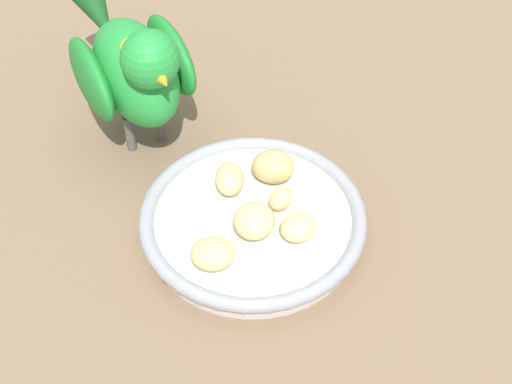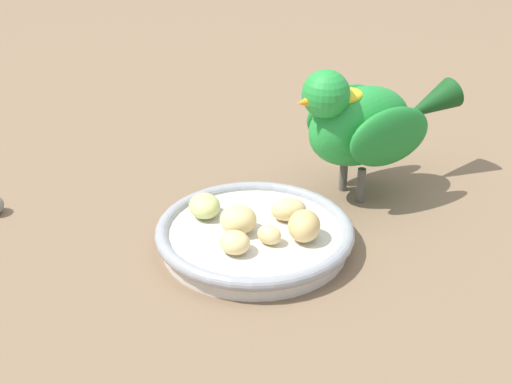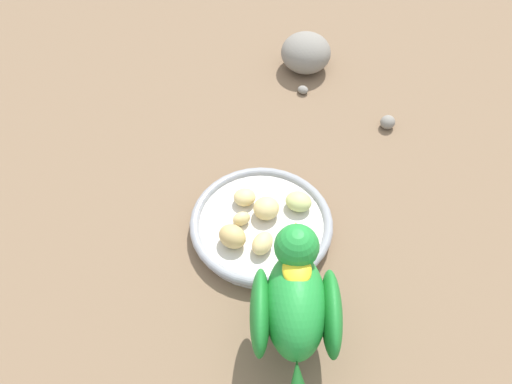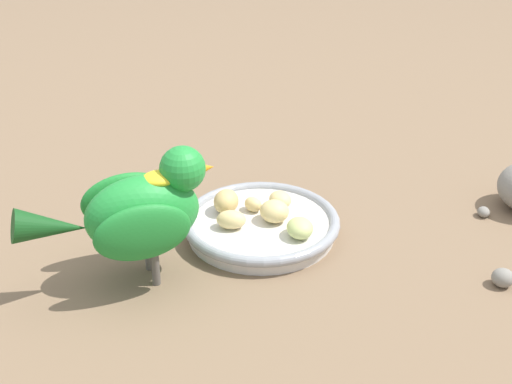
% 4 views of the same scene
% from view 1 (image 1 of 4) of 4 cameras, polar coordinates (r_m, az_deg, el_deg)
% --- Properties ---
extents(ground_plane, '(4.00, 4.00, 0.00)m').
position_cam_1_polar(ground_plane, '(0.67, -0.87, -1.66)').
color(ground_plane, '#7A6047').
extents(feeding_bowl, '(0.20, 0.20, 0.03)m').
position_cam_1_polar(feeding_bowl, '(0.65, -0.24, -2.23)').
color(feeding_bowl, beige).
rests_on(feeding_bowl, ground_plane).
extents(apple_piece_0, '(0.04, 0.03, 0.02)m').
position_cam_1_polar(apple_piece_0, '(0.66, -2.02, 1.00)').
color(apple_piece_0, '#E5C67F').
rests_on(apple_piece_0, feeding_bowl).
extents(apple_piece_1, '(0.04, 0.04, 0.02)m').
position_cam_1_polar(apple_piece_1, '(0.60, -3.27, -4.69)').
color(apple_piece_1, '#C6D17A').
rests_on(apple_piece_1, feeding_bowl).
extents(apple_piece_2, '(0.03, 0.03, 0.02)m').
position_cam_1_polar(apple_piece_2, '(0.64, 1.88, -0.53)').
color(apple_piece_2, '#E5C67F').
rests_on(apple_piece_2, feeding_bowl).
extents(apple_piece_3, '(0.04, 0.04, 0.02)m').
position_cam_1_polar(apple_piece_3, '(0.62, 3.22, -2.69)').
color(apple_piece_3, '#E5C67F').
rests_on(apple_piece_3, feeding_bowl).
extents(apple_piece_4, '(0.03, 0.04, 0.03)m').
position_cam_1_polar(apple_piece_4, '(0.66, 1.32, 1.93)').
color(apple_piece_4, tan).
rests_on(apple_piece_4, feeding_bowl).
extents(apple_piece_5, '(0.04, 0.04, 0.03)m').
position_cam_1_polar(apple_piece_5, '(0.62, -0.14, -2.20)').
color(apple_piece_5, '#E5C67F').
rests_on(apple_piece_5, feeding_bowl).
extents(parrot, '(0.20, 0.15, 0.15)m').
position_cam_1_polar(parrot, '(0.69, -9.30, 9.49)').
color(parrot, '#59544C').
rests_on(parrot, ground_plane).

